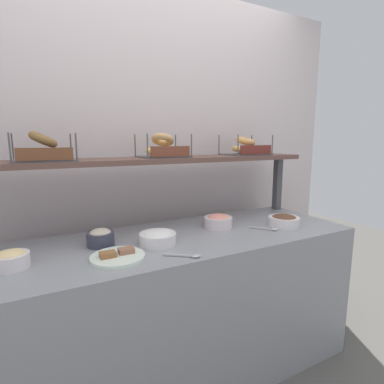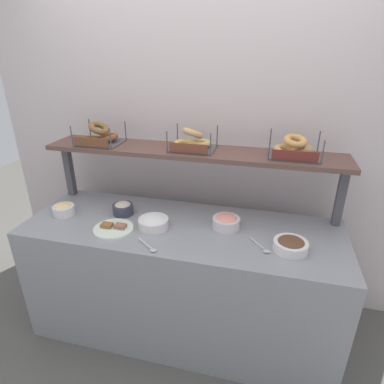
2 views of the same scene
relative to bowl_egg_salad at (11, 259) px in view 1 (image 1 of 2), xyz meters
name	(u,v)px [view 1 (image 1 of 2)]	position (x,y,z in m)	size (l,w,h in m)	color
ground_plane	(183,370)	(0.82, 0.04, -0.89)	(8.00, 8.00, 0.00)	#595651
back_wall	(148,167)	(0.82, 0.59, 0.31)	(3.23, 0.06, 2.40)	beige
deli_counter	(183,306)	(0.82, 0.04, -0.46)	(2.03, 0.70, 0.85)	gray
shelf_riser_right	(277,184)	(1.78, 0.31, 0.16)	(0.05, 0.05, 0.40)	#4C4C51
upper_shelf	(163,160)	(0.82, 0.31, 0.38)	(1.99, 0.32, 0.03)	brown
bowl_egg_salad	(11,259)	(0.00, 0.00, 0.00)	(0.14, 0.14, 0.08)	white
bowl_tuna_salad	(101,237)	(0.39, 0.11, 0.00)	(0.14, 0.14, 0.09)	#38374B
bowl_lox_spread	(218,221)	(1.10, 0.10, 0.00)	(0.17, 0.17, 0.08)	silver
bowl_cream_cheese	(158,237)	(0.65, -0.02, 0.00)	(0.19, 0.19, 0.08)	white
bowl_chocolate_spread	(284,220)	(1.49, -0.07, 0.00)	(0.19, 0.19, 0.07)	white
serving_plate_white	(118,256)	(0.42, -0.11, -0.03)	(0.25, 0.25, 0.04)	white
serving_spoon_near_plate	(268,229)	(1.34, -0.09, -0.03)	(0.13, 0.14, 0.01)	#B7B7BC
serving_spoon_by_edge	(188,256)	(0.71, -0.24, -0.03)	(0.15, 0.12, 0.01)	#B7B7BC
bagel_basket_cinnamon_raisin	(44,151)	(0.17, 0.29, 0.44)	(0.29, 0.24, 0.16)	#4C4C51
bagel_basket_plain	(163,149)	(0.83, 0.31, 0.44)	(0.29, 0.26, 0.15)	#4C4C51
bagel_basket_sesame	(245,148)	(1.46, 0.32, 0.44)	(0.31, 0.25, 0.14)	#4C4C51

